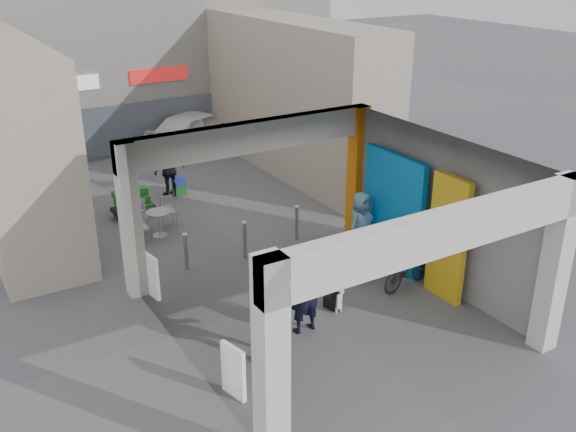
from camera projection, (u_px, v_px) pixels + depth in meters
ground at (300, 297)px, 14.13m from camera, size 90.00×90.00×0.00m
arcade_canopy at (345, 207)px, 12.84m from camera, size 6.40×6.45×6.40m
far_building at (98, 37)px, 23.58m from camera, size 18.00×4.08×8.00m
plaza_bldg_left at (5, 136)px, 16.90m from camera, size 2.00×9.00×5.00m
plaza_bldg_right at (295, 97)px, 21.20m from camera, size 2.00×9.00×5.00m
bollard_left at (186, 252)px, 15.16m from camera, size 0.09×0.09×0.91m
bollard_center at (245, 240)px, 15.70m from camera, size 0.09×0.09×0.95m
bollard_right at (297, 223)px, 16.70m from camera, size 0.09×0.09×0.92m
advert_board_near at (234, 371)px, 10.85m from camera, size 0.21×0.55×1.00m
advert_board_far at (152, 276)px, 13.97m from camera, size 0.17×0.56×1.00m
cafe_set at (152, 223)px, 17.12m from camera, size 1.38×1.12×0.84m
produce_stand at (133, 206)px, 18.18m from camera, size 1.16×0.63×0.77m
crate_stack at (179, 185)px, 19.83m from camera, size 0.54×0.48×0.56m
border_collie at (335, 298)px, 13.54m from camera, size 0.25×0.50×0.69m
man_with_dog at (304, 290)px, 12.54m from camera, size 0.70×0.48×1.85m
man_back_turned at (270, 314)px, 11.81m from camera, size 1.06×0.98×1.75m
man_elderly at (361, 225)px, 15.58m from camera, size 0.96×0.76×1.72m
man_crates at (169, 170)px, 19.43m from camera, size 1.05×0.55×1.70m
bicycle_front at (380, 256)px, 14.95m from camera, size 1.84×1.03×0.92m
bicycle_rear at (408, 269)px, 14.35m from camera, size 1.61×0.70×0.94m
white_van at (198, 129)px, 24.17m from camera, size 4.68×3.32×1.48m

